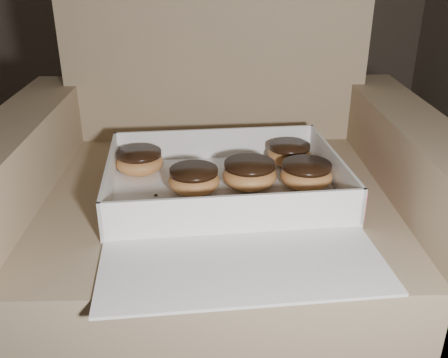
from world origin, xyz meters
TOP-DOWN VIEW (x-y plane):
  - armchair at (0.87, 0.43)m, footprint 0.89×0.75m
  - bakery_box at (0.90, 0.31)m, footprint 0.48×0.55m
  - donut_a at (1.05, 0.36)m, footprint 0.10×0.10m
  - donut_b at (1.03, 0.47)m, footprint 0.09×0.09m
  - donut_c at (0.83, 0.34)m, footprint 0.10×0.10m
  - donut_d at (0.94, 0.36)m, footprint 0.11×0.11m
  - donut_e at (0.72, 0.43)m, footprint 0.10×0.10m
  - crumb_a at (0.76, 0.26)m, footprint 0.01×0.01m
  - crumb_b at (0.94, 0.35)m, footprint 0.01×0.01m
  - crumb_c at (1.08, 0.29)m, footprint 0.01×0.01m
  - crumb_d at (0.85, 0.28)m, footprint 0.01×0.01m
  - crumb_e at (0.76, 0.33)m, footprint 0.01×0.01m

SIDE VIEW (x-z plane):
  - armchair at x=0.87m, z-range -0.17..0.76m
  - crumb_a at x=0.76m, z-range 0.42..0.43m
  - crumb_b at x=0.94m, z-range 0.42..0.43m
  - crumb_c at x=1.08m, z-range 0.42..0.43m
  - crumb_d at x=0.85m, z-range 0.42..0.43m
  - crumb_e at x=0.76m, z-range 0.42..0.43m
  - bakery_box at x=0.90m, z-range 0.39..0.47m
  - donut_b at x=1.03m, z-range 0.42..0.47m
  - donut_e at x=0.72m, z-range 0.42..0.47m
  - donut_c at x=0.83m, z-range 0.42..0.47m
  - donut_a at x=1.05m, z-range 0.42..0.47m
  - donut_d at x=0.94m, z-range 0.42..0.48m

